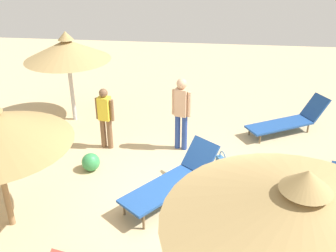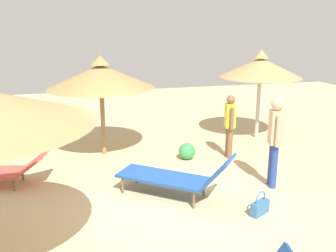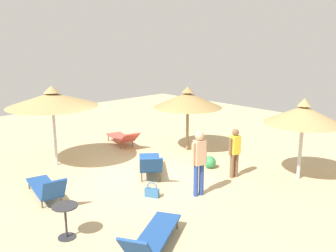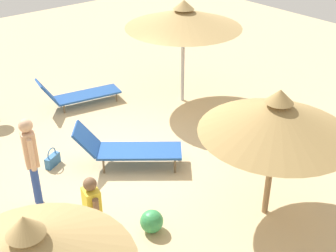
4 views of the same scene
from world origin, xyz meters
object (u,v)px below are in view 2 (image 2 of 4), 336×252
(person_standing_far_left, at_px, (230,123))
(person_standing_far_right, at_px, (275,137))
(lounge_chair_center, at_px, (0,170))
(beach_ball, at_px, (187,151))
(parasol_umbrella_far_right, at_px, (261,68))
(lounge_chair_front, at_px, (177,176))
(handbag, at_px, (260,207))
(parasol_umbrella_back, at_px, (101,76))

(person_standing_far_left, relative_size, person_standing_far_right, 0.85)
(lounge_chair_center, distance_m, beach_ball, 4.05)
(person_standing_far_left, bearing_deg, parasol_umbrella_far_right, 42.24)
(beach_ball, bearing_deg, parasol_umbrella_far_right, 26.03)
(lounge_chair_center, bearing_deg, person_standing_far_right, -14.92)
(parasol_umbrella_far_right, bearing_deg, person_standing_far_right, -112.68)
(lounge_chair_front, height_order, person_standing_far_left, person_standing_far_left)
(lounge_chair_center, bearing_deg, handbag, -28.19)
(parasol_umbrella_far_right, xyz_separation_m, lounge_chair_front, (-3.23, -3.08, -1.55))
(parasol_umbrella_back, xyz_separation_m, handbag, (2.25, -3.74, -1.78))
(lounge_chair_front, relative_size, beach_ball, 5.22)
(person_standing_far_right, bearing_deg, lounge_chair_front, -179.50)
(person_standing_far_left, bearing_deg, beach_ball, 174.69)
(lounge_chair_front, relative_size, lounge_chair_center, 1.01)
(lounge_chair_front, distance_m, handbag, 1.54)
(handbag, relative_size, beach_ball, 1.06)
(parasol_umbrella_back, xyz_separation_m, person_standing_far_right, (3.03, -2.77, -0.90))
(parasol_umbrella_far_right, bearing_deg, lounge_chair_center, -165.44)
(parasol_umbrella_back, xyz_separation_m, lounge_chair_center, (-2.15, -1.39, -1.58))
(person_standing_far_right, distance_m, handbag, 1.53)
(person_standing_far_left, xyz_separation_m, person_standing_far_right, (0.14, -1.77, 0.18))
(parasol_umbrella_back, bearing_deg, parasol_umbrella_far_right, 3.89)
(person_standing_far_right, bearing_deg, beach_ball, 122.02)
(parasol_umbrella_far_right, distance_m, beach_ball, 3.25)
(handbag, bearing_deg, person_standing_far_left, 76.93)
(parasol_umbrella_far_right, xyz_separation_m, parasol_umbrella_back, (-4.31, -0.29, -0.05))
(parasol_umbrella_back, bearing_deg, lounge_chair_front, -68.81)
(parasol_umbrella_far_right, bearing_deg, parasol_umbrella_back, -176.11)
(lounge_chair_center, bearing_deg, beach_ball, 6.88)
(parasol_umbrella_far_right, distance_m, handbag, 4.89)
(parasol_umbrella_far_right, xyz_separation_m, handbag, (-2.06, -4.04, -1.83))
(person_standing_far_left, distance_m, person_standing_far_right, 1.78)
(parasol_umbrella_far_right, bearing_deg, lounge_chair_front, -136.38)
(parasol_umbrella_back, bearing_deg, person_standing_far_left, -19.03)
(parasol_umbrella_far_right, bearing_deg, person_standing_far_left, -137.76)
(parasol_umbrella_back, bearing_deg, person_standing_far_right, -42.40)
(handbag, xyz_separation_m, beach_ball, (-0.39, 2.84, 0.06))
(beach_ball, bearing_deg, person_standing_far_right, -57.98)
(lounge_chair_front, xyz_separation_m, beach_ball, (0.78, 1.88, -0.22))
(lounge_chair_front, relative_size, person_standing_far_right, 1.17)
(parasol_umbrella_back, relative_size, handbag, 6.00)
(person_standing_far_right, bearing_deg, handbag, -128.56)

